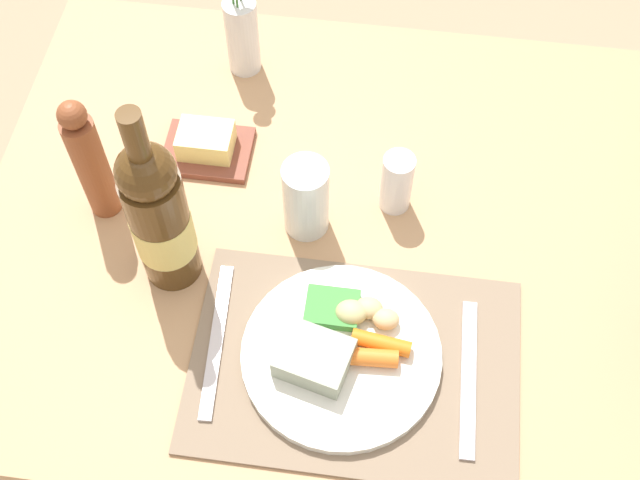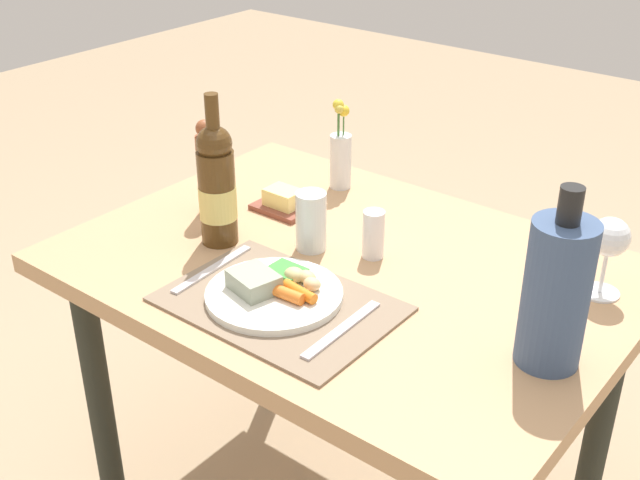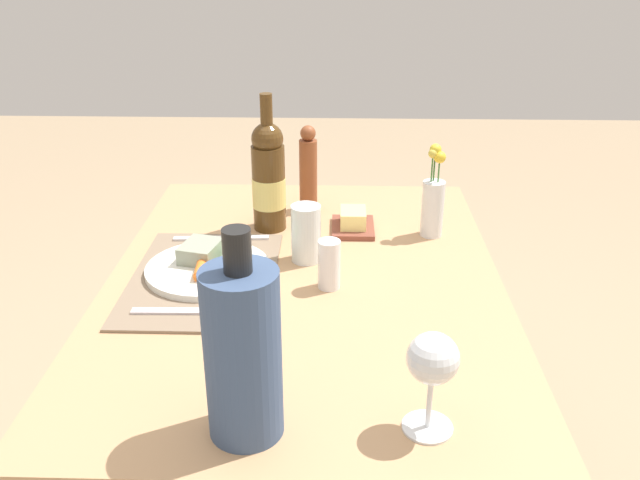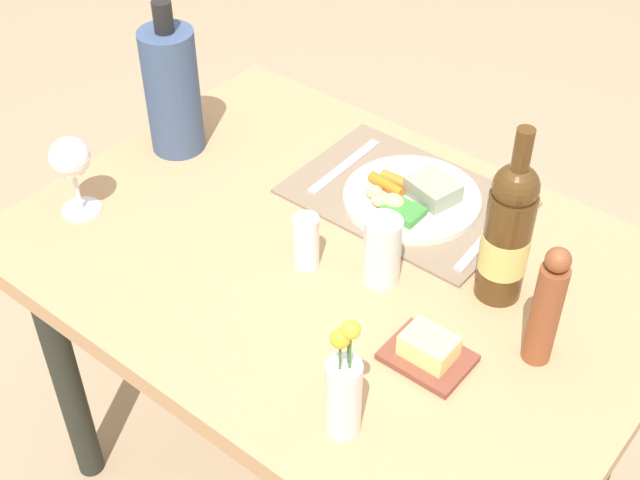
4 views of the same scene
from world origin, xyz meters
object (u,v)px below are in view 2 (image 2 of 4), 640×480
object	(u,v)px
knife	(342,329)
wine_glass	(609,240)
salt_shaker	(373,234)
flower_vase	(341,155)
butter_dish	(284,202)
wine_bottle	(217,186)
fork	(212,269)
water_tumbler	(310,225)
dining_table	(346,299)
cooler_bottle	(556,292)
dinner_plate	(274,290)
pepper_mill	(207,169)

from	to	relation	value
knife	wine_glass	distance (m)	0.52
salt_shaker	flower_vase	bearing A→B (deg)	138.09
butter_dish	wine_bottle	world-z (taller)	wine_bottle
fork	water_tumbler	xyz separation A→B (m)	(0.09, 0.20, 0.05)
dining_table	wine_bottle	world-z (taller)	wine_bottle
flower_vase	cooler_bottle	size ratio (longest dim) A/B	0.69
knife	wine_glass	world-z (taller)	wine_glass
flower_vase	wine_glass	bearing A→B (deg)	-7.13
flower_vase	wine_bottle	distance (m)	0.39
salt_shaker	water_tumbler	size ratio (longest dim) A/B	0.81
dinner_plate	pepper_mill	size ratio (longest dim) A/B	1.17
knife	butter_dish	bearing A→B (deg)	140.97
fork	knife	xyz separation A→B (m)	(0.33, -0.01, 0.00)
dinner_plate	pepper_mill	bearing A→B (deg)	152.28
wine_bottle	wine_glass	size ratio (longest dim) A/B	2.05
wine_glass	fork	bearing A→B (deg)	-147.54
cooler_bottle	butter_dish	bearing A→B (deg)	167.13
dining_table	pepper_mill	distance (m)	0.43
dining_table	butter_dish	world-z (taller)	butter_dish
butter_dish	dinner_plate	bearing A→B (deg)	-51.95
dining_table	cooler_bottle	xyz separation A→B (m)	(0.46, -0.06, 0.22)
water_tumbler	dinner_plate	bearing A→B (deg)	-69.75
butter_dish	knife	bearing A→B (deg)	-37.80
water_tumbler	pepper_mill	bearing A→B (deg)	-179.22
fork	butter_dish	distance (m)	0.31
pepper_mill	salt_shaker	bearing A→B (deg)	8.23
butter_dish	flower_vase	bearing A→B (deg)	82.57
dining_table	wine_bottle	size ratio (longest dim) A/B	3.46
knife	cooler_bottle	xyz separation A→B (m)	(0.31, 0.15, 0.12)
butter_dish	cooler_bottle	size ratio (longest dim) A/B	0.41
dining_table	wine_glass	bearing A→B (deg)	24.14
butter_dish	pepper_mill	bearing A→B (deg)	-138.38
cooler_bottle	knife	bearing A→B (deg)	-154.61
salt_shaker	wine_glass	xyz separation A→B (m)	(0.42, 0.15, 0.06)
knife	butter_dish	world-z (taller)	butter_dish
cooler_bottle	wine_glass	bearing A→B (deg)	92.16
salt_shaker	cooler_bottle	world-z (taller)	cooler_bottle
butter_dish	water_tumbler	distance (m)	0.20
dinner_plate	wine_glass	world-z (taller)	wine_glass
fork	salt_shaker	distance (m)	0.33
fork	water_tumbler	distance (m)	0.22
flower_vase	butter_dish	xyz separation A→B (m)	(-0.02, -0.18, -0.06)
salt_shaker	flower_vase	distance (m)	0.35
pepper_mill	wine_glass	size ratio (longest dim) A/B	1.39
dinner_plate	salt_shaker	size ratio (longest dim) A/B	2.53
salt_shaker	knife	bearing A→B (deg)	-65.78
knife	salt_shaker	size ratio (longest dim) A/B	2.10
dining_table	knife	xyz separation A→B (m)	(0.15, -0.21, 0.10)
dinner_plate	flower_vase	world-z (taller)	flower_vase
salt_shaker	butter_dish	world-z (taller)	salt_shaker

